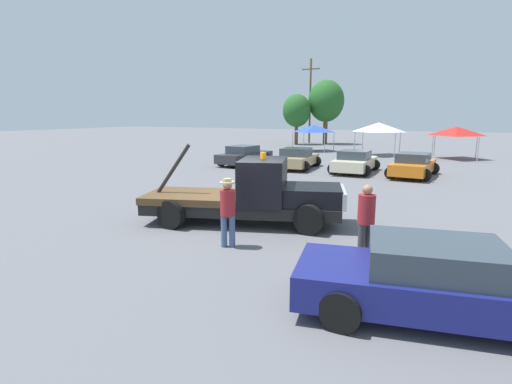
{
  "coord_description": "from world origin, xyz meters",
  "views": [
    {
      "loc": [
        5.93,
        -10.9,
        3.41
      ],
      "look_at": [
        0.5,
        0.0,
        1.05
      ],
      "focal_mm": 28.0,
      "sensor_mm": 36.0,
      "label": 1
    }
  ],
  "objects_px": {
    "canopy_tent_red": "(456,131)",
    "utility_pole": "(310,99)",
    "tow_truck": "(254,196)",
    "parked_car_tan": "(297,158)",
    "tree_left": "(326,101)",
    "tree_center": "(297,111)",
    "canopy_tent_white": "(379,127)",
    "foreground_car": "(447,283)",
    "canopy_tent_blue": "(314,128)",
    "person_near_truck": "(366,217)",
    "parked_car_cream": "(355,162)",
    "parked_car_orange": "(413,165)",
    "person_at_hood": "(228,207)",
    "parked_car_charcoal": "(244,155)"
  },
  "relations": [
    {
      "from": "canopy_tent_red",
      "to": "utility_pole",
      "type": "height_order",
      "value": "utility_pole"
    },
    {
      "from": "tow_truck",
      "to": "utility_pole",
      "type": "height_order",
      "value": "utility_pole"
    },
    {
      "from": "parked_car_tan",
      "to": "tree_left",
      "type": "distance_m",
      "value": 23.11
    },
    {
      "from": "tree_center",
      "to": "utility_pole",
      "type": "xyz_separation_m",
      "value": [
        0.54,
        3.04,
        1.37
      ]
    },
    {
      "from": "canopy_tent_white",
      "to": "utility_pole",
      "type": "xyz_separation_m",
      "value": [
        -10.25,
        12.01,
        2.87
      ]
    },
    {
      "from": "foreground_car",
      "to": "canopy_tent_blue",
      "type": "relative_size",
      "value": 1.7
    },
    {
      "from": "person_near_truck",
      "to": "parked_car_tan",
      "type": "distance_m",
      "value": 16.45
    },
    {
      "from": "foreground_car",
      "to": "parked_car_tan",
      "type": "relative_size",
      "value": 1.18
    },
    {
      "from": "parked_car_cream",
      "to": "parked_car_orange",
      "type": "xyz_separation_m",
      "value": [
        3.28,
        -0.18,
        -0.0
      ]
    },
    {
      "from": "parked_car_cream",
      "to": "parked_car_orange",
      "type": "height_order",
      "value": "same"
    },
    {
      "from": "person_at_hood",
      "to": "canopy_tent_white",
      "type": "relative_size",
      "value": 0.56
    },
    {
      "from": "parked_car_tan",
      "to": "canopy_tent_blue",
      "type": "xyz_separation_m",
      "value": [
        -3.07,
        12.59,
        1.49
      ]
    },
    {
      "from": "person_at_hood",
      "to": "canopy_tent_white",
      "type": "distance_m",
      "value": 26.51
    },
    {
      "from": "foreground_car",
      "to": "utility_pole",
      "type": "height_order",
      "value": "utility_pole"
    },
    {
      "from": "parked_car_charcoal",
      "to": "parked_car_tan",
      "type": "bearing_deg",
      "value": -87.53
    },
    {
      "from": "person_at_hood",
      "to": "canopy_tent_blue",
      "type": "height_order",
      "value": "canopy_tent_blue"
    },
    {
      "from": "foreground_car",
      "to": "person_near_truck",
      "type": "bearing_deg",
      "value": 117.2
    },
    {
      "from": "tree_center",
      "to": "utility_pole",
      "type": "height_order",
      "value": "utility_pole"
    },
    {
      "from": "canopy_tent_red",
      "to": "parked_car_cream",
      "type": "bearing_deg",
      "value": -115.38
    },
    {
      "from": "person_near_truck",
      "to": "parked_car_charcoal",
      "type": "xyz_separation_m",
      "value": [
        -11.24,
        14.94,
        -0.4
      ]
    },
    {
      "from": "foreground_car",
      "to": "parked_car_tan",
      "type": "distance_m",
      "value": 19.32
    },
    {
      "from": "parked_car_charcoal",
      "to": "canopy_tent_red",
      "type": "xyz_separation_m",
      "value": [
        12.97,
        10.73,
        1.52
      ]
    },
    {
      "from": "person_near_truck",
      "to": "person_at_hood",
      "type": "xyz_separation_m",
      "value": [
        -3.39,
        -0.68,
        0.02
      ]
    },
    {
      "from": "tree_left",
      "to": "utility_pole",
      "type": "xyz_separation_m",
      "value": [
        -2.27,
        0.88,
        0.27
      ]
    },
    {
      "from": "parked_car_charcoal",
      "to": "canopy_tent_white",
      "type": "xyz_separation_m",
      "value": [
        7.07,
        10.85,
        1.73
      ]
    },
    {
      "from": "canopy_tent_blue",
      "to": "canopy_tent_red",
      "type": "bearing_deg",
      "value": -7.78
    },
    {
      "from": "person_at_hood",
      "to": "parked_car_tan",
      "type": "distance_m",
      "value": 15.91
    },
    {
      "from": "canopy_tent_red",
      "to": "tow_truck",
      "type": "bearing_deg",
      "value": -103.06
    },
    {
      "from": "parked_car_orange",
      "to": "tree_left",
      "type": "height_order",
      "value": "tree_left"
    },
    {
      "from": "parked_car_orange",
      "to": "utility_pole",
      "type": "distance_m",
      "value": 27.76
    },
    {
      "from": "parked_car_orange",
      "to": "parked_car_charcoal",
      "type": "bearing_deg",
      "value": 91.85
    },
    {
      "from": "tree_left",
      "to": "tow_truck",
      "type": "bearing_deg",
      "value": -76.71
    },
    {
      "from": "person_near_truck",
      "to": "utility_pole",
      "type": "xyz_separation_m",
      "value": [
        -14.42,
        37.79,
        4.19
      ]
    },
    {
      "from": "foreground_car",
      "to": "person_at_hood",
      "type": "distance_m",
      "value": 5.45
    },
    {
      "from": "foreground_car",
      "to": "person_at_hood",
      "type": "height_order",
      "value": "person_at_hood"
    },
    {
      "from": "parked_car_tan",
      "to": "parked_car_cream",
      "type": "distance_m",
      "value": 3.77
    },
    {
      "from": "utility_pole",
      "to": "tow_truck",
      "type": "bearing_deg",
      "value": -73.65
    },
    {
      "from": "parked_car_tan",
      "to": "canopy_tent_white",
      "type": "distance_m",
      "value": 11.62
    },
    {
      "from": "foreground_car",
      "to": "tree_center",
      "type": "xyz_separation_m",
      "value": [
        -16.77,
        37.05,
        3.22
      ]
    },
    {
      "from": "parked_car_orange",
      "to": "tow_truck",
      "type": "bearing_deg",
      "value": 169.16
    },
    {
      "from": "parked_car_tan",
      "to": "utility_pole",
      "type": "height_order",
      "value": "utility_pole"
    },
    {
      "from": "foreground_car",
      "to": "canopy_tent_red",
      "type": "bearing_deg",
      "value": 79.2
    },
    {
      "from": "parked_car_tan",
      "to": "canopy_tent_white",
      "type": "height_order",
      "value": "canopy_tent_white"
    },
    {
      "from": "person_near_truck",
      "to": "canopy_tent_white",
      "type": "xyz_separation_m",
      "value": [
        -4.17,
        25.79,
        1.33
      ]
    },
    {
      "from": "parked_car_tan",
      "to": "parked_car_cream",
      "type": "bearing_deg",
      "value": -97.41
    },
    {
      "from": "parked_car_tan",
      "to": "canopy_tent_blue",
      "type": "distance_m",
      "value": 13.04
    },
    {
      "from": "parked_car_cream",
      "to": "parked_car_orange",
      "type": "bearing_deg",
      "value": -93.42
    },
    {
      "from": "parked_car_charcoal",
      "to": "parked_car_tan",
      "type": "relative_size",
      "value": 1.07
    },
    {
      "from": "canopy_tent_white",
      "to": "tow_truck",
      "type": "bearing_deg",
      "value": -89.18
    },
    {
      "from": "tow_truck",
      "to": "tree_center",
      "type": "height_order",
      "value": "tree_center"
    }
  ]
}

